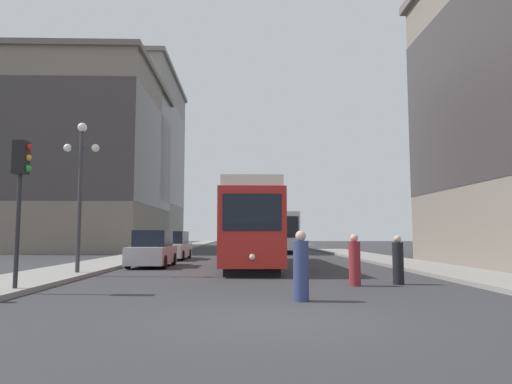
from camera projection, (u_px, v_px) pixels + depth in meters
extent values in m
plane|color=#303033|center=(276.00, 319.00, 8.78)|extent=(200.00, 200.00, 0.00)
cube|color=gray|center=(174.00, 249.00, 48.38)|extent=(3.07, 120.00, 0.15)
cube|color=gray|center=(324.00, 249.00, 48.82)|extent=(3.07, 120.00, 0.15)
cube|color=black|center=(250.00, 262.00, 23.82)|extent=(2.29, 12.98, 0.35)
cube|color=red|center=(250.00, 229.00, 23.98)|extent=(2.68, 14.11, 3.10)
cube|color=black|center=(250.00, 216.00, 24.05)|extent=(2.71, 13.55, 1.08)
cube|color=silver|center=(250.00, 195.00, 24.14)|extent=(2.47, 13.83, 0.44)
cube|color=black|center=(252.00, 212.00, 17.03)|extent=(2.21, 0.09, 1.40)
sphere|color=#F2EACC|center=(252.00, 257.00, 16.81)|extent=(0.24, 0.24, 0.24)
cube|color=black|center=(279.00, 250.00, 42.46)|extent=(2.31, 11.95, 0.35)
cube|color=silver|center=(279.00, 231.00, 42.62)|extent=(2.70, 12.99, 3.10)
cube|color=black|center=(279.00, 225.00, 42.67)|extent=(2.73, 12.47, 1.30)
cube|color=black|center=(284.00, 227.00, 36.21)|extent=(2.30, 0.11, 1.71)
cylinder|color=black|center=(128.00, 262.00, 21.54)|extent=(0.19, 0.64, 0.64)
cylinder|color=black|center=(142.00, 259.00, 24.25)|extent=(0.19, 0.64, 0.64)
cylinder|color=black|center=(164.00, 262.00, 21.57)|extent=(0.19, 0.64, 0.64)
cylinder|color=black|center=(174.00, 259.00, 24.28)|extent=(0.19, 0.64, 0.64)
cube|color=#B2B2B7|center=(152.00, 255.00, 22.94)|extent=(1.86, 4.41, 0.84)
cube|color=black|center=(153.00, 238.00, 23.12)|extent=(1.62, 2.43, 0.80)
cylinder|color=black|center=(155.00, 256.00, 28.10)|extent=(0.19, 0.64, 0.64)
cylinder|color=black|center=(164.00, 253.00, 31.15)|extent=(0.19, 0.64, 0.64)
cylinder|color=black|center=(182.00, 256.00, 28.10)|extent=(0.19, 0.64, 0.64)
cylinder|color=black|center=(189.00, 253.00, 31.15)|extent=(0.19, 0.64, 0.64)
cube|color=silver|center=(173.00, 250.00, 29.65)|extent=(1.91, 4.98, 0.84)
cube|color=black|center=(174.00, 237.00, 29.85)|extent=(1.64, 2.75, 0.80)
cylinder|color=black|center=(398.00, 263.00, 14.91)|extent=(0.36, 0.36, 1.36)
sphere|color=tan|center=(397.00, 239.00, 14.98)|extent=(0.24, 0.24, 0.24)
cylinder|color=navy|center=(301.00, 271.00, 11.20)|extent=(0.38, 0.38, 1.47)
sphere|color=tan|center=(301.00, 236.00, 11.28)|extent=(0.26, 0.26, 0.26)
cylinder|color=maroon|center=(355.00, 264.00, 14.48)|extent=(0.37, 0.37, 1.40)
sphere|color=tan|center=(354.00, 238.00, 14.55)|extent=(0.25, 0.25, 0.25)
cylinder|color=#232328|center=(18.00, 214.00, 12.72)|extent=(0.12, 0.12, 4.11)
cube|color=black|center=(21.00, 158.00, 12.86)|extent=(0.36, 0.36, 0.95)
sphere|color=red|center=(29.00, 147.00, 12.90)|extent=(0.18, 0.18, 0.18)
sphere|color=gold|center=(28.00, 158.00, 12.87)|extent=(0.18, 0.18, 0.18)
sphere|color=green|center=(28.00, 168.00, 12.84)|extent=(0.18, 0.18, 0.18)
cylinder|color=#333338|center=(80.00, 201.00, 18.03)|extent=(0.16, 0.16, 5.59)
sphere|color=white|center=(82.00, 127.00, 18.30)|extent=(0.36, 0.36, 0.36)
sphere|color=white|center=(68.00, 148.00, 18.21)|extent=(0.31, 0.31, 0.31)
sphere|color=white|center=(95.00, 148.00, 18.24)|extent=(0.31, 0.31, 0.31)
cube|color=#333338|center=(82.00, 148.00, 18.23)|extent=(1.10, 0.06, 0.06)
cube|color=slate|center=(92.00, 165.00, 46.25)|extent=(12.95, 18.14, 17.31)
cube|color=#3D3838|center=(92.00, 156.00, 46.33)|extent=(12.99, 18.18, 10.38)
cube|color=#685F56|center=(94.00, 79.00, 47.07)|extent=(13.55, 18.74, 0.50)
cube|color=gray|center=(131.00, 163.00, 58.72)|extent=(11.19, 19.66, 21.63)
cube|color=#423F43|center=(131.00, 154.00, 58.82)|extent=(11.23, 19.70, 12.98)
cube|color=slate|center=(133.00, 79.00, 59.74)|extent=(11.79, 20.26, 0.50)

